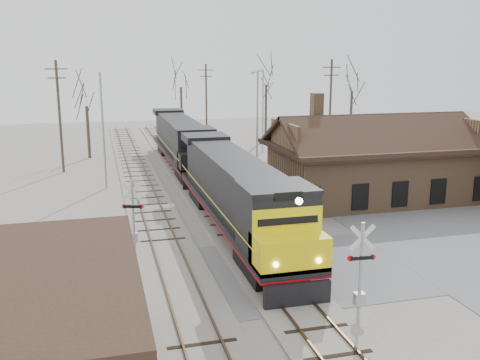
# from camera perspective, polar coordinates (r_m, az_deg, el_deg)

# --- Properties ---
(ground) EXTENTS (140.00, 140.00, 0.00)m
(ground) POSITION_cam_1_polar(r_m,az_deg,el_deg) (26.83, 3.09, -9.89)
(ground) COLOR gray
(ground) RESTS_ON ground
(road) EXTENTS (60.00, 9.00, 0.03)m
(road) POSITION_cam_1_polar(r_m,az_deg,el_deg) (26.82, 3.10, -9.86)
(road) COLOR slate
(road) RESTS_ON ground
(track_main) EXTENTS (3.40, 90.00, 0.24)m
(track_main) POSITION_cam_1_polar(r_m,az_deg,el_deg) (40.61, -3.42, -1.91)
(track_main) COLOR gray
(track_main) RESTS_ON ground
(track_siding) EXTENTS (3.40, 90.00, 0.24)m
(track_siding) POSITION_cam_1_polar(r_m,az_deg,el_deg) (40.00, -9.75, -2.30)
(track_siding) COLOR gray
(track_siding) RESTS_ON ground
(depot) EXTENTS (15.20, 9.31, 7.90)m
(depot) POSITION_cam_1_polar(r_m,az_deg,el_deg) (41.40, 13.89, 1.34)
(depot) COLOR #886546
(depot) RESTS_ON ground
(locomotive_lead) EXTENTS (3.21, 21.49, 4.77)m
(locomotive_lead) POSITION_cam_1_polar(r_m,az_deg,el_deg) (31.66, -0.27, -1.54)
(locomotive_lead) COLOR black
(locomotive_lead) RESTS_ON ground
(locomotive_trailing) EXTENTS (3.21, 21.49, 4.52)m
(locomotive_trailing) POSITION_cam_1_polar(r_m,az_deg,el_deg) (52.61, -6.27, 4.12)
(locomotive_trailing) COLOR black
(locomotive_trailing) RESTS_ON ground
(crossbuck_near) EXTENTS (1.18, 0.31, 4.13)m
(crossbuck_near) POSITION_cam_1_polar(r_m,az_deg,el_deg) (22.08, 12.72, -9.89)
(crossbuck_near) COLOR #A5A8AD
(crossbuck_near) RESTS_ON ground
(crossbuck_far) EXTENTS (1.14, 0.44, 4.10)m
(crossbuck_far) POSITION_cam_1_polar(r_m,az_deg,el_deg) (29.25, -11.31, -4.19)
(crossbuck_far) COLOR #A5A8AD
(crossbuck_far) RESTS_ON ground
(streetlight_a) EXTENTS (0.25, 2.04, 9.38)m
(streetlight_a) POSITION_cam_1_polar(r_m,az_deg,el_deg) (44.37, -14.43, 5.75)
(streetlight_a) COLOR #A5A8AD
(streetlight_a) RESTS_ON ground
(streetlight_b) EXTENTS (0.25, 2.04, 9.33)m
(streetlight_b) POSITION_cam_1_polar(r_m,az_deg,el_deg) (47.49, 1.82, 6.55)
(streetlight_b) COLOR #A5A8AD
(streetlight_b) RESTS_ON ground
(streetlight_c) EXTENTS (0.25, 2.04, 9.23)m
(streetlight_c) POSITION_cam_1_polar(r_m,az_deg,el_deg) (60.47, 2.42, 7.82)
(streetlight_c) COLOR #A5A8AD
(streetlight_c) RESTS_ON ground
(utility_pole_a) EXTENTS (2.00, 0.24, 10.29)m
(utility_pole_a) POSITION_cam_1_polar(r_m,az_deg,el_deg) (52.03, -18.69, 6.61)
(utility_pole_a) COLOR #382D23
(utility_pole_a) RESTS_ON ground
(utility_pole_b) EXTENTS (2.00, 0.24, 9.79)m
(utility_pole_b) POSITION_cam_1_polar(r_m,az_deg,el_deg) (71.38, -3.62, 8.52)
(utility_pole_b) COLOR #382D23
(utility_pole_b) RESTS_ON ground
(utility_pole_c) EXTENTS (2.00, 0.24, 10.35)m
(utility_pole_c) POSITION_cam_1_polar(r_m,az_deg,el_deg) (56.72, 9.60, 7.58)
(utility_pole_c) COLOR #382D23
(utility_pole_c) RESTS_ON ground
(tree_b) EXTENTS (3.69, 3.69, 9.04)m
(tree_b) POSITION_cam_1_polar(r_m,az_deg,el_deg) (58.94, -16.10, 8.45)
(tree_b) COLOR #382D23
(tree_b) RESTS_ON ground
(tree_c) EXTENTS (4.41, 4.41, 10.81)m
(tree_c) POSITION_cam_1_polar(r_m,az_deg,el_deg) (74.93, -6.33, 10.65)
(tree_c) COLOR #382D23
(tree_c) RESTS_ON ground
(tree_d) EXTENTS (4.77, 4.77, 11.67)m
(tree_d) POSITION_cam_1_polar(r_m,az_deg,el_deg) (69.68, 2.82, 11.07)
(tree_d) COLOR #382D23
(tree_d) RESTS_ON ground
(tree_e) EXTENTS (4.46, 4.46, 10.92)m
(tree_e) POSITION_cam_1_polar(r_m,az_deg,el_deg) (65.71, 11.90, 10.24)
(tree_e) COLOR #382D23
(tree_e) RESTS_ON ground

